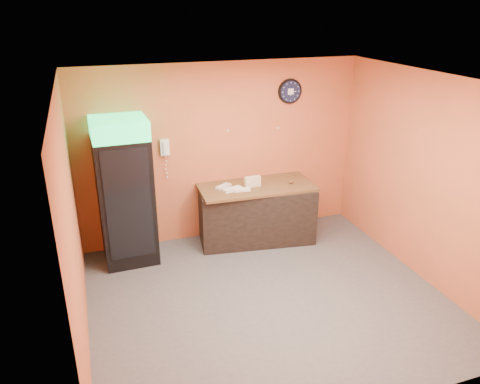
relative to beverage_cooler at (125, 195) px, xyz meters
name	(u,v)px	position (x,y,z in m)	size (l,w,h in m)	color
floor	(267,298)	(1.56, -1.60, -1.05)	(4.50, 4.50, 0.00)	#47474C
back_wall	(222,153)	(1.56, 0.40, 0.35)	(4.50, 0.02, 2.80)	#DF5F3E
left_wall	(72,227)	(-0.69, -1.60, 0.35)	(0.02, 4.00, 2.80)	#DF5F3E
right_wall	(425,179)	(3.81, -1.60, 0.35)	(0.02, 4.00, 2.80)	#DF5F3E
ceiling	(273,82)	(1.56, -1.60, 1.75)	(4.50, 4.00, 0.02)	white
beverage_cooler	(125,195)	(0.00, 0.00, 0.00)	(0.77, 0.78, 2.15)	black
prep_counter	(256,214)	(2.00, 0.00, -0.60)	(1.79, 0.80, 0.90)	black
wall_clock	(290,91)	(2.69, 0.37, 1.25)	(0.39, 0.06, 0.39)	black
wall_phone	(165,147)	(0.66, 0.35, 0.54)	(0.13, 0.11, 0.24)	white
butcher_paper	(256,187)	(2.00, 0.00, -0.13)	(1.80, 0.84, 0.04)	brown
sub_roll_stack	(253,182)	(1.93, -0.02, -0.03)	(0.26, 0.11, 0.16)	beige
wrapped_sandwich_left	(233,189)	(1.58, -0.09, -0.09)	(0.31, 0.12, 0.04)	silver
wrapped_sandwich_mid	(242,190)	(1.72, -0.14, -0.10)	(0.25, 0.10, 0.04)	silver
wrapped_sandwich_right	(223,186)	(1.49, 0.08, -0.09)	(0.26, 0.10, 0.04)	silver
kitchen_tool	(256,179)	(2.07, 0.19, -0.09)	(0.05, 0.05, 0.05)	silver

